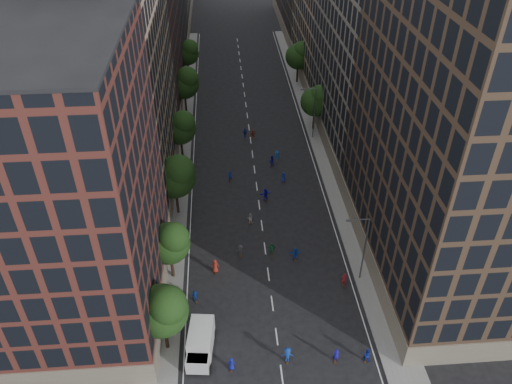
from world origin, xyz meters
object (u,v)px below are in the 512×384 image
(skater_2, at_px, (367,355))
(skater_0, at_px, (232,364))
(streetlamp_far, at_px, (313,110))
(skater_1, at_px, (336,355))
(streetlamp_near, at_px, (363,246))
(cargo_van, at_px, (200,343))

(skater_2, bearing_deg, skater_0, 20.19)
(skater_0, bearing_deg, streetlamp_far, -97.27)
(streetlamp_far, xyz_separation_m, skater_1, (-4.88, -43.84, -4.29))
(streetlamp_near, xyz_separation_m, skater_1, (-4.88, -10.84, -4.29))
(streetlamp_near, bearing_deg, skater_1, -114.24)
(cargo_van, relative_size, skater_2, 3.33)
(streetlamp_near, height_order, cargo_van, streetlamp_near)
(streetlamp_near, xyz_separation_m, cargo_van, (-18.15, -8.88, -3.68))
(streetlamp_far, relative_size, skater_0, 5.85)
(skater_1, bearing_deg, cargo_van, 1.40)
(streetlamp_near, distance_m, streetlamp_far, 33.00)
(cargo_van, distance_m, skater_1, 13.43)
(skater_0, bearing_deg, cargo_van, -23.67)
(skater_2, bearing_deg, cargo_van, 12.76)
(skater_0, distance_m, skater_2, 13.30)
(skater_0, xyz_separation_m, skater_2, (13.30, 0.00, 0.06))
(streetlamp_far, bearing_deg, streetlamp_near, -90.00)
(streetlamp_near, bearing_deg, skater_2, -99.64)
(streetlamp_near, height_order, streetlamp_far, same)
(streetlamp_far, bearing_deg, skater_2, -92.43)
(cargo_van, relative_size, skater_0, 3.58)
(streetlamp_near, relative_size, skater_0, 5.85)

